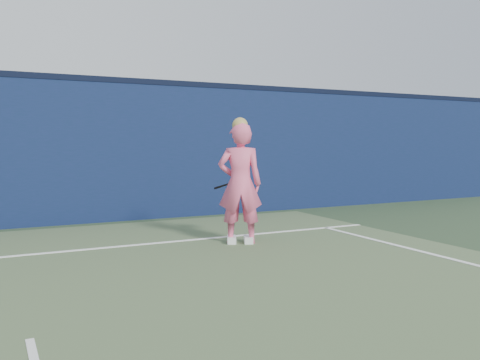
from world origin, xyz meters
TOP-DOWN VIEW (x-y plane):
  - backstop_wall at (0.00, 6.50)m, footprint 24.00×0.40m
  - wall_cap at (0.00, 6.50)m, footprint 24.00×0.42m
  - player at (2.95, 3.51)m, footprint 0.73×0.62m
  - racket at (3.13, 3.95)m, footprint 0.51×0.15m

SIDE VIEW (x-z plane):
  - racket at x=3.13m, z-range 0.71..0.99m
  - player at x=2.95m, z-range -0.03..1.75m
  - backstop_wall at x=0.00m, z-range 0.00..2.50m
  - wall_cap at x=0.00m, z-range 2.50..2.60m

